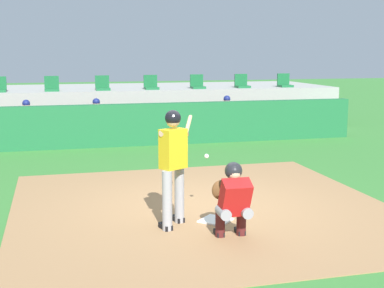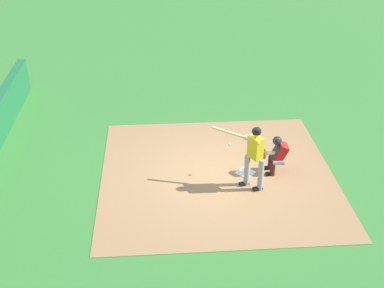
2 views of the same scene
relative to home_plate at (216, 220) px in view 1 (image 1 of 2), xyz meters
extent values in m
plane|color=#387A33|center=(0.00, 0.80, -0.02)|extent=(80.00, 80.00, 0.00)
cube|color=#9E754C|center=(0.00, 0.80, -0.02)|extent=(6.40, 6.40, 0.01)
cube|color=white|center=(0.00, 0.00, 0.00)|extent=(0.62, 0.62, 0.02)
cylinder|color=#99999E|center=(-0.83, -0.24, 0.44)|extent=(0.15, 0.15, 0.92)
cylinder|color=#99999E|center=(-0.57, 0.08, 0.44)|extent=(0.15, 0.15, 0.92)
cube|color=gold|center=(-0.70, -0.08, 1.20)|extent=(0.45, 0.40, 0.60)
sphere|color=tan|center=(-0.70, -0.08, 1.63)|extent=(0.21, 0.21, 0.21)
sphere|color=black|center=(-0.70, -0.08, 1.66)|extent=(0.24, 0.24, 0.24)
cylinder|color=tan|center=(-0.67, 0.03, 1.41)|extent=(0.52, 0.40, 0.18)
cylinder|color=tan|center=(-0.47, 0.08, 1.41)|extent=(0.17, 0.27, 0.17)
cylinder|color=tan|center=(-0.30, 0.58, 1.45)|extent=(0.34, 0.82, 0.24)
cube|color=black|center=(-0.85, -0.18, 0.02)|extent=(0.19, 0.28, 0.09)
cube|color=black|center=(-0.59, 0.14, 0.02)|extent=(0.19, 0.28, 0.09)
cylinder|color=gray|center=(-0.16, -0.86, 0.40)|extent=(0.17, 0.32, 0.16)
cylinder|color=#4C1919|center=(-0.15, -0.71, 0.19)|extent=(0.14, 0.14, 0.42)
cube|color=black|center=(-0.15, -0.65, 0.02)|extent=(0.12, 0.24, 0.08)
cylinder|color=gray|center=(0.16, -0.87, 0.40)|extent=(0.17, 0.32, 0.16)
cylinder|color=#4C1919|center=(0.17, -0.72, 0.19)|extent=(0.14, 0.14, 0.42)
cube|color=black|center=(0.17, -0.66, 0.02)|extent=(0.12, 0.24, 0.08)
cube|color=red|center=(0.00, -0.91, 0.62)|extent=(0.41, 0.45, 0.57)
cube|color=#2D2D33|center=(0.01, -0.79, 0.62)|extent=(0.39, 0.26, 0.45)
sphere|color=beige|center=(0.01, -0.83, 0.96)|extent=(0.21, 0.21, 0.21)
sphere|color=#232328|center=(0.01, -0.81, 0.98)|extent=(0.25, 0.25, 0.25)
cylinder|color=beige|center=(-0.03, -0.69, 0.62)|extent=(0.11, 0.45, 0.10)
ellipsoid|color=brown|center=(-0.06, -0.46, 0.62)|extent=(0.28, 0.13, 0.30)
sphere|color=white|center=(-0.01, 0.49, 0.94)|extent=(0.07, 0.07, 0.07)
cube|color=#1E6638|center=(0.00, 7.30, 0.58)|extent=(13.00, 0.30, 1.20)
cube|color=olive|center=(0.00, 8.30, 0.20)|extent=(11.80, 0.44, 0.45)
cylinder|color=#939399|center=(-3.30, 8.05, 0.47)|extent=(0.15, 0.40, 0.15)
cylinder|color=#939399|center=(-3.30, 7.85, 0.20)|extent=(0.13, 0.13, 0.45)
cube|color=maroon|center=(-3.30, 7.80, 0.02)|extent=(0.11, 0.24, 0.08)
cylinder|color=#939399|center=(-3.04, 8.05, 0.47)|extent=(0.15, 0.40, 0.15)
cylinder|color=#939399|center=(-3.04, 7.85, 0.20)|extent=(0.13, 0.13, 0.45)
cube|color=maroon|center=(-3.04, 7.80, 0.02)|extent=(0.11, 0.24, 0.08)
cube|color=red|center=(-3.17, 8.27, 0.74)|extent=(0.36, 0.22, 0.54)
sphere|color=beige|center=(-3.17, 8.27, 1.13)|extent=(0.20, 0.20, 0.20)
sphere|color=navy|center=(-3.17, 8.27, 1.17)|extent=(0.22, 0.22, 0.22)
cylinder|color=beige|center=(-3.37, 8.13, 0.63)|extent=(0.09, 0.41, 0.22)
cylinder|color=beige|center=(-2.97, 8.13, 0.63)|extent=(0.09, 0.41, 0.22)
cylinder|color=#939399|center=(-1.31, 8.05, 0.47)|extent=(0.15, 0.40, 0.15)
cylinder|color=#939399|center=(-1.31, 7.85, 0.20)|extent=(0.13, 0.13, 0.45)
cube|color=maroon|center=(-1.31, 7.80, 0.02)|extent=(0.11, 0.24, 0.08)
cylinder|color=#939399|center=(-1.05, 8.05, 0.47)|extent=(0.15, 0.40, 0.15)
cylinder|color=#939399|center=(-1.05, 7.85, 0.20)|extent=(0.13, 0.13, 0.45)
cube|color=maroon|center=(-1.05, 7.80, 0.02)|extent=(0.11, 0.24, 0.08)
cube|color=red|center=(-1.18, 8.27, 0.74)|extent=(0.36, 0.22, 0.54)
sphere|color=beige|center=(-1.18, 8.27, 1.13)|extent=(0.20, 0.20, 0.20)
sphere|color=navy|center=(-1.18, 8.27, 1.17)|extent=(0.22, 0.22, 0.22)
cylinder|color=beige|center=(-1.38, 8.13, 0.63)|extent=(0.09, 0.41, 0.22)
cylinder|color=beige|center=(-0.98, 8.13, 0.63)|extent=(0.09, 0.41, 0.22)
cylinder|color=#939399|center=(2.75, 8.05, 0.47)|extent=(0.15, 0.40, 0.15)
cylinder|color=#939399|center=(2.75, 7.85, 0.20)|extent=(0.13, 0.13, 0.45)
cube|color=maroon|center=(2.75, 7.80, 0.02)|extent=(0.11, 0.24, 0.08)
cylinder|color=#939399|center=(3.01, 8.05, 0.47)|extent=(0.15, 0.40, 0.15)
cylinder|color=#939399|center=(3.01, 7.85, 0.20)|extent=(0.13, 0.13, 0.45)
cube|color=maroon|center=(3.01, 7.80, 0.02)|extent=(0.11, 0.24, 0.08)
cube|color=red|center=(2.88, 8.27, 0.74)|extent=(0.36, 0.22, 0.54)
sphere|color=beige|center=(2.88, 8.27, 1.13)|extent=(0.20, 0.20, 0.20)
sphere|color=navy|center=(2.88, 8.27, 1.17)|extent=(0.22, 0.22, 0.22)
cylinder|color=beige|center=(2.68, 8.13, 0.63)|extent=(0.09, 0.41, 0.22)
cylinder|color=beige|center=(3.08, 8.13, 0.63)|extent=(0.09, 0.41, 0.22)
cube|color=#9E9E99|center=(0.00, 11.70, 0.68)|extent=(15.00, 4.40, 1.40)
cube|color=#196033|center=(-2.44, 10.10, 1.42)|extent=(0.46, 0.46, 0.08)
cube|color=#196033|center=(-2.44, 10.30, 1.66)|extent=(0.46, 0.06, 0.40)
cube|color=#196033|center=(-0.81, 10.10, 1.42)|extent=(0.46, 0.46, 0.08)
cube|color=#196033|center=(-0.81, 10.30, 1.66)|extent=(0.46, 0.06, 0.40)
cube|color=#196033|center=(0.81, 10.10, 1.42)|extent=(0.46, 0.46, 0.08)
cube|color=#196033|center=(0.81, 10.30, 1.66)|extent=(0.46, 0.06, 0.40)
cube|color=#196033|center=(2.44, 10.10, 1.42)|extent=(0.46, 0.46, 0.08)
cube|color=#196033|center=(2.44, 10.30, 1.66)|extent=(0.46, 0.06, 0.40)
cube|color=#196033|center=(4.06, 10.10, 1.42)|extent=(0.46, 0.46, 0.08)
cube|color=#196033|center=(4.06, 10.30, 1.66)|extent=(0.46, 0.06, 0.40)
cube|color=#196033|center=(5.69, 10.10, 1.42)|extent=(0.46, 0.46, 0.08)
cube|color=#196033|center=(5.69, 10.30, 1.66)|extent=(0.46, 0.06, 0.40)
camera|label=1|loc=(-2.41, -7.84, 2.63)|focal=50.38mm
camera|label=2|loc=(-12.10, 2.40, 7.73)|focal=48.60mm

